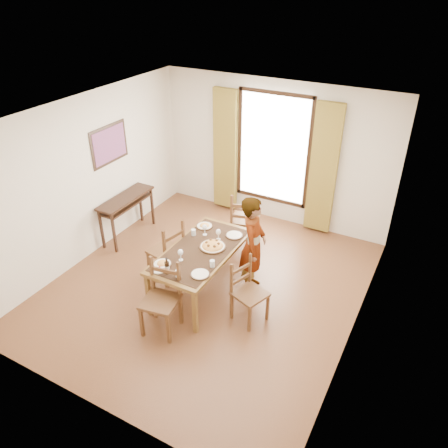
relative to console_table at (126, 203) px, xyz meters
The scene contains 22 objects.
ground 2.22m from the console_table, 16.47° to the right, with size 5.00×5.00×0.00m, color #482516.
room_shell 2.25m from the console_table, 13.10° to the right, with size 4.60×5.10×2.74m.
console_table is the anchor object (origin of this frame).
dining_table 2.14m from the console_table, 19.96° to the right, with size 0.89×1.76×0.76m.
chair_west 1.56m from the console_table, 27.36° to the right, with size 0.55×0.55×1.04m.
chair_north 2.15m from the console_table, 20.35° to the left, with size 0.56×0.56×1.05m.
chair_south 2.59m from the console_table, 40.85° to the right, with size 0.53×0.53×1.04m.
chair_east 3.06m from the console_table, 18.20° to the right, with size 0.53×0.53×0.94m.
man 2.68m from the console_table, ahead, with size 0.52×0.66×1.59m, color gray.
plate_sw 2.17m from the console_table, 37.20° to the right, with size 0.27×0.27×0.05m, color silver, non-canonical shape.
plate_se 2.63m from the console_table, 28.60° to the right, with size 0.27×0.27×0.05m, color silver, non-canonical shape.
plate_nw 1.73m from the console_table, ahead, with size 0.27×0.27×0.05m, color silver, non-canonical shape.
plate_ne 2.27m from the console_table, ahead, with size 0.27×0.27×0.05m, color silver, non-canonical shape.
pasta_platter 2.22m from the console_table, 15.72° to the right, with size 0.40×0.40×0.10m, color #B24016, non-canonical shape.
caprese_plate 2.27m from the console_table, 39.56° to the right, with size 0.20×0.20×0.04m, color silver, non-canonical shape.
wine_glass_a 2.20m from the console_table, 30.10° to the right, with size 0.08×0.08×0.18m, color white, non-canonical shape.
wine_glass_b 2.14m from the console_table, 10.01° to the right, with size 0.08×0.08×0.18m, color white, non-canonical shape.
wine_glass_c 1.89m from the console_table, 10.83° to the right, with size 0.08×0.08×0.18m, color white, non-canonical shape.
tumbler_a 2.57m from the console_table, 23.28° to the right, with size 0.07×0.07×0.10m, color silver.
tumbler_b 1.76m from the console_table, 14.67° to the right, with size 0.07×0.07×0.10m, color silver.
tumbler_c 2.52m from the console_table, 34.69° to the right, with size 0.07×0.07×0.10m, color silver.
wine_bottle 2.39m from the console_table, 37.12° to the right, with size 0.07×0.07×0.25m, color black, non-canonical shape.
Camera 1 is at (2.80, -4.65, 4.37)m, focal length 35.00 mm.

